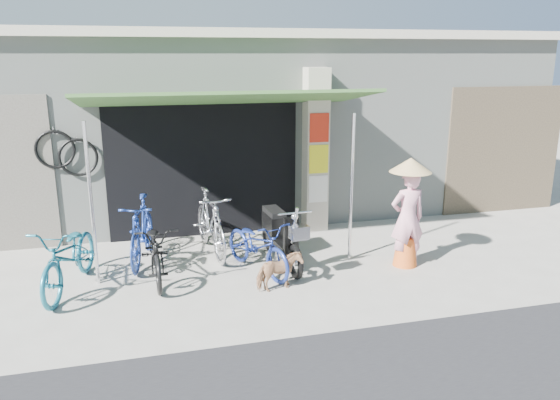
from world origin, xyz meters
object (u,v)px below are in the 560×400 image
object	(u,v)px
bike_silver	(210,222)
bike_navy	(258,246)
moped	(280,235)
bike_teal	(70,256)
bike_black	(156,250)
street_dog	(279,272)
nun	(408,213)
bike_blue	(142,231)

from	to	relation	value
bike_silver	bike_navy	distance (m)	1.15
bike_navy	moped	world-z (taller)	moped
bike_teal	bike_navy	bearing A→B (deg)	13.90
bike_black	moped	distance (m)	1.93
street_dog	bike_teal	bearing A→B (deg)	60.69
bike_silver	street_dog	size ratio (longest dim) A/B	2.76
bike_silver	bike_navy	bearing A→B (deg)	-65.86
nun	street_dog	bearing A→B (deg)	9.65
bike_blue	moped	size ratio (longest dim) A/B	0.96
bike_blue	bike_black	distance (m)	0.79
bike_blue	nun	bearing A→B (deg)	-5.27
bike_black	bike_silver	bearing A→B (deg)	42.06
bike_teal	bike_silver	size ratio (longest dim) A/B	1.05
bike_blue	bike_navy	distance (m)	1.91
bike_silver	bike_navy	world-z (taller)	bike_silver
bike_blue	moped	bearing A→B (deg)	-4.13
bike_blue	bike_silver	bearing A→B (deg)	17.08
bike_blue	bike_silver	distance (m)	1.11
bike_silver	bike_navy	size ratio (longest dim) A/B	1.12
moped	bike_teal	bearing A→B (deg)	-179.75
bike_blue	street_dog	distance (m)	2.45
street_dog	bike_blue	bearing A→B (deg)	34.81
bike_teal	bike_navy	xyz separation A→B (m)	(2.68, -0.04, -0.07)
street_dog	bike_navy	bearing A→B (deg)	-2.73
bike_silver	nun	xyz separation A→B (m)	(2.89, -1.30, 0.32)
bike_black	bike_navy	size ratio (longest dim) A/B	1.06
bike_black	bike_silver	world-z (taller)	bike_silver
moped	nun	world-z (taller)	nun
bike_teal	bike_silver	distance (m)	2.30
bike_black	bike_silver	xyz separation A→B (m)	(0.92, 0.87, 0.09)
bike_silver	nun	world-z (taller)	nun
street_dog	nun	world-z (taller)	nun
bike_blue	bike_navy	size ratio (longest dim) A/B	1.09
bike_navy	nun	distance (m)	2.37
bike_navy	bike_black	bearing A→B (deg)	154.40
nun	moped	bearing A→B (deg)	-18.94
bike_blue	street_dog	size ratio (longest dim) A/B	2.68
moped	bike_blue	bearing A→B (deg)	160.18
bike_black	bike_silver	size ratio (longest dim) A/B	0.95
bike_black	bike_navy	world-z (taller)	bike_black
bike_black	moped	bearing A→B (deg)	3.61
bike_silver	moped	world-z (taller)	bike_silver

